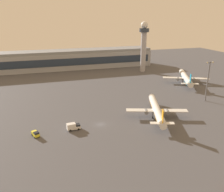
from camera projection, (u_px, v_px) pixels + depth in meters
name	position (u px, v px, depth m)	size (l,w,h in m)	color
ground_plane	(100.00, 124.00, 106.17)	(416.00, 416.00, 0.00)	#4C4C51
terminal_building	(70.00, 59.00, 214.95)	(149.06, 22.40, 16.40)	#9EA3AD
control_tower	(144.00, 43.00, 197.26)	(8.00, 8.00, 41.08)	#A8A8B2
airplane_terminal_side	(157.00, 110.00, 112.89)	(28.26, 35.90, 9.50)	silver
airplane_far_stand	(186.00, 78.00, 169.00)	(30.29, 38.32, 10.44)	silver
maintenance_van	(36.00, 134.00, 95.34)	(3.30, 4.57, 2.25)	yellow
catering_truck	(73.00, 126.00, 100.63)	(5.85, 2.88, 3.05)	white
apron_light_east	(208.00, 78.00, 131.12)	(4.80, 0.90, 22.38)	slate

